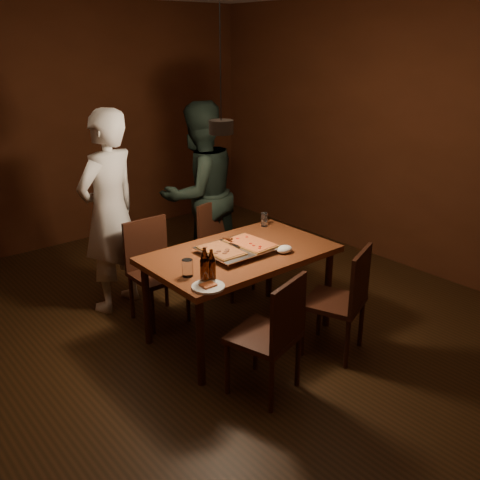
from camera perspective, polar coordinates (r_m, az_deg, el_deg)
room_shell at (r=4.04m, az=-1.96°, el=7.04°), size 6.00×6.00×6.00m
dining_table at (r=4.32m, az=0.00°, el=-2.16°), size 1.50×0.90×0.75m
chair_far_left at (r=4.73m, az=-9.30°, el=-2.21°), size 0.42×0.42×0.49m
chair_far_right at (r=5.18m, az=-2.06°, el=0.12°), size 0.51×0.51×0.49m
chair_near_left at (r=3.65m, az=3.68°, el=-9.19°), size 0.52×0.52×0.49m
chair_near_right at (r=4.18m, az=11.18°, el=-5.49°), size 0.54×0.54×0.49m
pizza_tray at (r=4.26m, az=-0.32°, el=-1.08°), size 0.57×0.48×0.05m
pizza_meat at (r=4.17m, az=-2.00°, el=-1.09°), size 0.24×0.37×0.02m
pizza_cheese at (r=4.32m, az=1.15°, el=-0.31°), size 0.28×0.42×0.02m
spatula at (r=4.27m, az=-0.37°, el=-0.46°), size 0.10×0.24×0.04m
beer_bottle_a at (r=3.72m, az=-3.78°, el=-2.70°), size 0.07×0.07×0.26m
beer_bottle_b at (r=3.75m, az=-3.07°, el=-2.71°), size 0.06×0.06×0.23m
water_glass_left at (r=3.85m, az=-5.63°, el=-2.99°), size 0.08×0.08×0.13m
water_glass_right at (r=4.87m, az=2.62°, el=2.19°), size 0.06×0.06×0.13m
plate_slice at (r=3.68m, az=-3.41°, el=-4.98°), size 0.23×0.23×0.03m
napkin at (r=4.28m, az=4.75°, el=-0.99°), size 0.14×0.11×0.06m
diner_white at (r=4.88m, az=-13.74°, el=2.88°), size 0.77×0.63×1.82m
diner_dark at (r=5.36m, az=-4.34°, el=4.93°), size 0.92×0.74×1.81m
pendant_lamp at (r=3.98m, az=-2.03°, el=12.10°), size 0.18×0.18×1.10m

